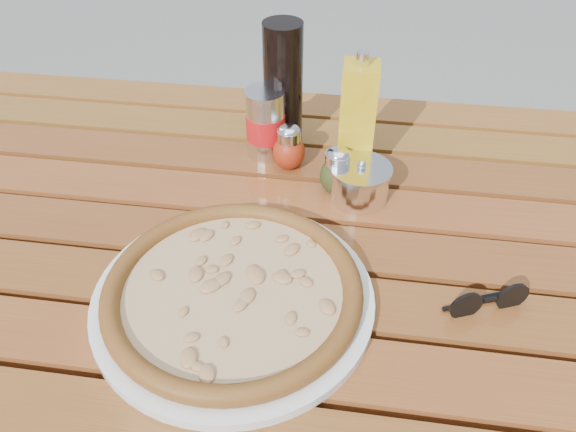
# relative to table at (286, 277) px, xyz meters

# --- Properties ---
(table) EXTENTS (1.40, 0.90, 0.75)m
(table) POSITION_rel_table_xyz_m (0.00, 0.00, 0.00)
(table) COLOR #381D0C
(table) RESTS_ON ground
(plate) EXTENTS (0.43, 0.43, 0.01)m
(plate) POSITION_rel_table_xyz_m (-0.05, -0.12, 0.08)
(plate) COLOR silver
(plate) RESTS_ON table
(pizza) EXTENTS (0.40, 0.40, 0.03)m
(pizza) POSITION_rel_table_xyz_m (-0.05, -0.12, 0.10)
(pizza) COLOR beige
(pizza) RESTS_ON plate
(pepper_shaker) EXTENTS (0.06, 0.06, 0.08)m
(pepper_shaker) POSITION_rel_table_xyz_m (-0.02, 0.18, 0.11)
(pepper_shaker) COLOR #A72D13
(pepper_shaker) RESTS_ON table
(oregano_shaker) EXTENTS (0.07, 0.07, 0.08)m
(oregano_shaker) POSITION_rel_table_xyz_m (0.06, 0.13, 0.11)
(oregano_shaker) COLOR #39421A
(oregano_shaker) RESTS_ON table
(dark_bottle) EXTENTS (0.08, 0.08, 0.22)m
(dark_bottle) POSITION_rel_table_xyz_m (-0.04, 0.26, 0.19)
(dark_bottle) COLOR black
(dark_bottle) RESTS_ON table
(soda_can) EXTENTS (0.07, 0.07, 0.12)m
(soda_can) POSITION_rel_table_xyz_m (-0.07, 0.22, 0.13)
(soda_can) COLOR silver
(soda_can) RESTS_ON table
(olive_oil_cruet) EXTENTS (0.06, 0.06, 0.21)m
(olive_oil_cruet) POSITION_rel_table_xyz_m (0.09, 0.19, 0.17)
(olive_oil_cruet) COLOR gold
(olive_oil_cruet) RESTS_ON table
(parmesan_tin) EXTENTS (0.12, 0.12, 0.07)m
(parmesan_tin) POSITION_rel_table_xyz_m (0.10, 0.12, 0.11)
(parmesan_tin) COLOR silver
(parmesan_tin) RESTS_ON table
(sunglasses) EXTENTS (0.11, 0.06, 0.04)m
(sunglasses) POSITION_rel_table_xyz_m (0.27, -0.09, 0.09)
(sunglasses) COLOR black
(sunglasses) RESTS_ON table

